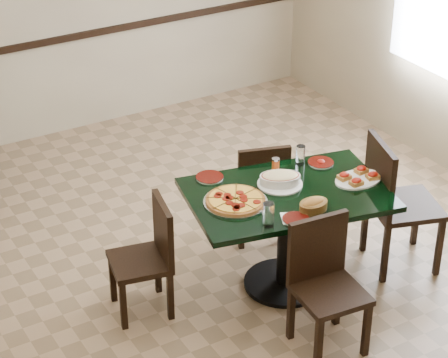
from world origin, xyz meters
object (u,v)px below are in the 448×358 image
chair_far (260,187)px  bruschetta_platter (358,177)px  pepperoni_pizza (235,200)px  bread_basket (313,205)px  chair_right (393,197)px  chair_left (150,252)px  chair_near (324,278)px  main_table (287,215)px  lasagna_casserole (280,179)px

chair_far → bruschetta_platter: bearing=133.6°
pepperoni_pizza → bruschetta_platter: (0.86, -0.17, 0.01)m
pepperoni_pizza → bread_basket: bread_basket is taller
chair_right → chair_left: (-1.69, 0.41, -0.12)m
chair_near → bread_basket: size_ratio=4.15×
main_table → chair_far: (0.16, 0.58, -0.11)m
chair_right → chair_left: 1.74m
chair_left → lasagna_casserole: 0.99m
chair_right → pepperoni_pizza: bearing=97.1°
chair_near → chair_left: chair_near is taller
chair_near → lasagna_casserole: 0.78m
pepperoni_pizza → main_table: bearing=-9.1°
pepperoni_pizza → chair_right: bearing=-11.0°
chair_left → bread_basket: (0.91, -0.51, 0.35)m
chair_near → chair_right: (0.91, 0.44, 0.08)m
chair_near → bruschetta_platter: (0.62, 0.49, 0.29)m
chair_left → chair_near: bearing=54.5°
chair_far → bread_basket: bread_basket is taller
main_table → chair_near: (-0.12, -0.60, -0.09)m
lasagna_casserole → chair_left: bearing=-163.4°
chair_right → bruschetta_platter: size_ratio=2.72×
chair_near → bruschetta_platter: size_ratio=2.38×
bread_basket → chair_far: bearing=76.5°
chair_left → bread_basket: 1.10m
main_table → lasagna_casserole: bearing=96.9°
chair_far → chair_left: bearing=35.2°
chair_right → lasagna_casserole: 0.85m
chair_left → pepperoni_pizza: 0.65m
chair_near → bruschetta_platter: bearing=43.6°
chair_left → bruschetta_platter: size_ratio=2.21×
chair_right → bruschetta_platter: (-0.29, 0.05, 0.22)m
bread_basket → chair_near: bearing=-115.5°
chair_far → pepperoni_pizza: chair_far is taller
chair_right → main_table: bearing=96.3°
chair_right → lasagna_casserole: (-0.77, 0.27, 0.24)m
chair_right → bruschetta_platter: bearing=98.2°
chair_left → lasagna_casserole: size_ratio=2.48×
chair_right → chair_far: bearing=58.1°
chair_near → main_table: bearing=83.8°
main_table → chair_near: bearing=-89.9°
main_table → pepperoni_pizza: (-0.37, 0.06, 0.20)m
main_table → bread_basket: bread_basket is taller
chair_near → chair_right: bearing=31.1°
chair_far → chair_left: (-1.07, -0.33, -0.01)m
chair_near → chair_right: 1.01m
main_table → pepperoni_pizza: bearing=-177.4°
chair_far → bread_basket: 0.93m
main_table → lasagna_casserole: lasagna_casserole is taller
main_table → chair_far: 0.61m
lasagna_casserole → chair_far: bearing=97.0°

